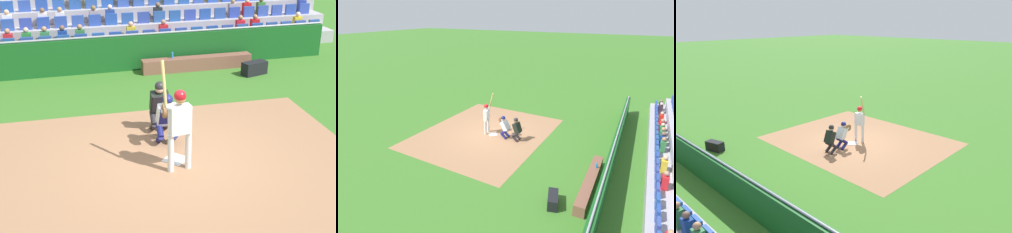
# 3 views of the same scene
# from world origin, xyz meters

# --- Properties ---
(ground_plane) EXTENTS (160.00, 160.00, 0.00)m
(ground_plane) POSITION_xyz_m (0.00, 0.00, 0.00)
(ground_plane) COLOR #386D24
(infield_dirt_patch) EXTENTS (8.16, 6.82, 0.01)m
(infield_dirt_patch) POSITION_xyz_m (0.00, 0.50, 0.00)
(infield_dirt_patch) COLOR #996C4B
(infield_dirt_patch) RESTS_ON ground_plane
(home_plate_marker) EXTENTS (0.62, 0.62, 0.02)m
(home_plate_marker) POSITION_xyz_m (0.00, 0.00, 0.02)
(home_plate_marker) COLOR white
(home_plate_marker) RESTS_ON infield_dirt_patch
(batter_at_plate) EXTENTS (0.59, 0.43, 2.31)m
(batter_at_plate) POSITION_xyz_m (0.04, 0.41, 1.09)
(batter_at_plate) COLOR silver
(batter_at_plate) RESTS_ON ground_plane
(catcher_crouching) EXTENTS (0.47, 0.71, 1.27)m
(catcher_crouching) POSITION_xyz_m (0.00, -0.74, 0.71)
(catcher_crouching) COLOR navy
(catcher_crouching) RESTS_ON ground_plane
(home_plate_umpire) EXTENTS (0.48, 0.48, 1.31)m
(home_plate_umpire) POSITION_xyz_m (-0.02, -1.47, 0.71)
(home_plate_umpire) COLOR black
(home_plate_umpire) RESTS_ON ground_plane
(dugout_wall) EXTENTS (14.44, 0.24, 1.22)m
(dugout_wall) POSITION_xyz_m (0.00, -6.35, 0.58)
(dugout_wall) COLOR #15511D
(dugout_wall) RESTS_ON ground_plane
(dugout_bench) EXTENTS (3.75, 0.40, 0.44)m
(dugout_bench) POSITION_xyz_m (-2.37, -5.80, 0.22)
(dugout_bench) COLOR brown
(dugout_bench) RESTS_ON ground_plane
(water_bottle_on_bench) EXTENTS (0.07, 0.07, 0.20)m
(water_bottle_on_bench) POSITION_xyz_m (-1.53, -5.87, 0.54)
(water_bottle_on_bench) COLOR #2679C6
(water_bottle_on_bench) RESTS_ON dugout_bench
(equipment_duffel_bag) EXTENTS (0.90, 0.58, 0.43)m
(equipment_duffel_bag) POSITION_xyz_m (-4.01, -4.84, 0.21)
(equipment_duffel_bag) COLOR black
(equipment_duffel_bag) RESTS_ON ground_plane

